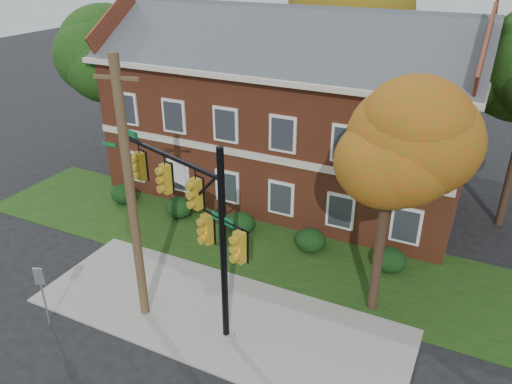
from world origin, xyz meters
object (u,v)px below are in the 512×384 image
at_px(apartment_building, 287,103).
at_px(tree_far_rear, 360,10).
at_px(hedge_right, 310,240).
at_px(traffic_signal, 196,214).
at_px(sign_post, 41,287).
at_px(hedge_left, 179,208).
at_px(tree_left_rear, 120,57).
at_px(hedge_center, 241,223).
at_px(utility_pole, 131,198).
at_px(tree_near_right, 399,145).
at_px(hedge_far_right, 389,260).
at_px(hedge_far_left, 124,194).

xyz_separation_m(apartment_building, tree_far_rear, (1.34, 7.84, 3.86)).
bearing_deg(hedge_right, traffic_signal, -107.19).
bearing_deg(hedge_right, sign_post, -128.00).
bearing_deg(hedge_left, tree_left_rear, 146.41).
distance_m(hedge_center, tree_far_rear, 15.57).
distance_m(tree_far_rear, utility_pole, 20.31).
distance_m(tree_left_rear, utility_pole, 14.38).
bearing_deg(tree_near_right, hedge_far_right, 94.52).
relative_size(tree_left_rear, utility_pole, 0.93).
distance_m(tree_near_right, sign_post, 13.06).
distance_m(tree_left_rear, tree_far_rear, 14.40).
xyz_separation_m(hedge_right, tree_left_rear, (-13.23, 4.14, 6.16)).
relative_size(traffic_signal, sign_post, 2.97).
bearing_deg(utility_pole, hedge_far_left, 122.96).
distance_m(tree_near_right, tree_far_rear, 17.12).
height_order(hedge_far_left, utility_pole, utility_pole).
xyz_separation_m(tree_near_right, sign_post, (-10.52, -5.87, -5.04)).
bearing_deg(utility_pole, hedge_left, 102.98).
bearing_deg(apartment_building, hedge_center, -90.00).
height_order(tree_far_rear, sign_post, tree_far_rear).
xyz_separation_m(utility_pole, sign_post, (-2.80, -1.97, -3.22)).
height_order(traffic_signal, sign_post, traffic_signal).
relative_size(apartment_building, tree_left_rear, 2.12).
distance_m(apartment_building, hedge_far_right, 9.82).
height_order(hedge_left, sign_post, sign_post).
bearing_deg(sign_post, utility_pole, 14.86).
relative_size(hedge_left, sign_post, 0.58).
bearing_deg(hedge_right, tree_left_rear, 162.63).
height_order(hedge_far_left, hedge_far_right, same).
height_order(hedge_center, hedge_far_right, same).
xyz_separation_m(hedge_right, traffic_signal, (-1.89, -6.10, 3.89)).
relative_size(hedge_left, tree_far_rear, 0.12).
bearing_deg(apartment_building, sign_post, -103.30).
relative_size(hedge_right, tree_left_rear, 0.16).
xyz_separation_m(hedge_far_left, tree_left_rear, (-2.73, 4.14, 6.16)).
distance_m(hedge_far_left, tree_far_rear, 17.61).
height_order(hedge_far_left, tree_left_rear, tree_left_rear).
relative_size(hedge_left, tree_left_rear, 0.16).
distance_m(hedge_right, tree_left_rear, 15.17).
height_order(hedge_center, tree_left_rear, tree_left_rear).
distance_m(hedge_far_right, utility_pole, 10.96).
bearing_deg(sign_post, hedge_far_right, 19.91).
height_order(apartment_building, tree_left_rear, apartment_building).
bearing_deg(hedge_right, hedge_left, 180.00).
xyz_separation_m(hedge_left, sign_post, (0.20, -8.70, 1.10)).
bearing_deg(tree_left_rear, hedge_center, -23.04).
distance_m(hedge_center, traffic_signal, 7.41).
bearing_deg(utility_pole, traffic_signal, 5.57).
bearing_deg(hedge_left, hedge_far_left, 180.00).
relative_size(hedge_right, hedge_far_right, 1.00).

